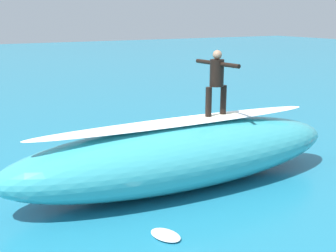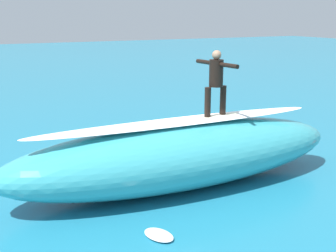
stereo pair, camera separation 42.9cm
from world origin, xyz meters
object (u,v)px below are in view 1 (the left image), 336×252
object	(u,v)px
surfboard_paddling	(126,164)
surfer_paddling	(121,158)
surfer_riding	(217,78)
surfboard_riding	(216,117)

from	to	relation	value
surfboard_paddling	surfer_paddling	world-z (taller)	surfer_paddling
surfer_riding	surfer_paddling	size ratio (longest dim) A/B	0.97
surfer_riding	surfboard_paddling	size ratio (longest dim) A/B	0.83
surfboard_riding	surfer_paddling	world-z (taller)	surfboard_riding
surfer_riding	surfboard_paddling	world-z (taller)	surfer_riding
surfboard_riding	surfer_riding	world-z (taller)	surfer_riding
surfboard_riding	surfboard_paddling	bearing A→B (deg)	-59.04
surfboard_paddling	surfer_riding	bearing A→B (deg)	-39.37
surfer_paddling	surfboard_paddling	bearing A→B (deg)	0.00
surfer_riding	surfboard_riding	bearing A→B (deg)	110.53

